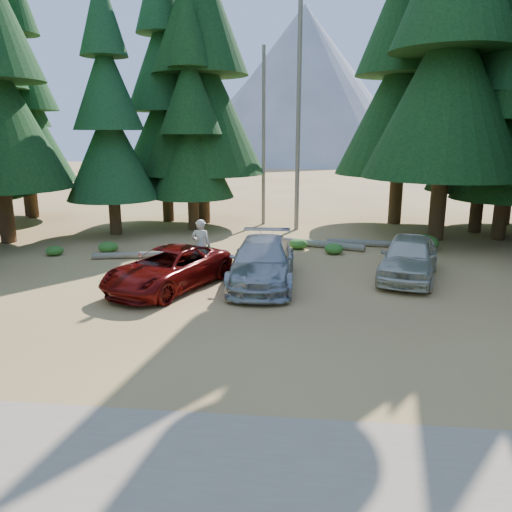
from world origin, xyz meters
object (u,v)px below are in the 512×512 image
object	(u,v)px
red_pickup	(168,269)
frisbee_player	(201,246)
silver_minivan_center	(262,262)
log_mid	(368,243)
log_left	(138,255)
log_right	(310,243)
silver_minivan_right	(409,257)

from	to	relation	value
red_pickup	frisbee_player	world-z (taller)	frisbee_player
silver_minivan_center	log_mid	xyz separation A→B (m)	(4.46, 6.50, -0.64)
log_left	log_mid	size ratio (longest dim) A/B	1.01
log_left	frisbee_player	bearing A→B (deg)	-52.73
silver_minivan_center	frisbee_player	bearing A→B (deg)	174.04
frisbee_player	log_mid	world-z (taller)	frisbee_player
frisbee_player	log_left	bearing A→B (deg)	-33.52
log_mid	log_left	bearing A→B (deg)	-155.56
log_mid	frisbee_player	bearing A→B (deg)	-130.82
log_right	frisbee_player	bearing A→B (deg)	-104.18
silver_minivan_center	frisbee_player	size ratio (longest dim) A/B	2.79
frisbee_player	log_left	xyz separation A→B (m)	(-3.43, 2.93, -1.15)
silver_minivan_right	log_right	distance (m)	6.22
red_pickup	silver_minivan_center	size ratio (longest dim) A/B	0.93
red_pickup	frisbee_player	size ratio (longest dim) A/B	2.61
red_pickup	log_right	world-z (taller)	red_pickup
silver_minivan_center	log_mid	world-z (taller)	silver_minivan_center
log_mid	log_right	size ratio (longest dim) A/B	0.73
frisbee_player	log_right	distance (m)	7.28
silver_minivan_center	log_left	size ratio (longest dim) A/B	1.41
silver_minivan_right	log_right	xyz separation A→B (m)	(-3.65, 5.00, -0.64)
silver_minivan_right	frisbee_player	size ratio (longest dim) A/B	2.42
frisbee_player	red_pickup	bearing A→B (deg)	58.47
red_pickup	log_right	size ratio (longest dim) A/B	0.97
log_left	log_mid	distance (m)	10.72
silver_minivan_right	log_left	xyz separation A→B (m)	(-11.06, 1.93, -0.67)
log_left	log_right	bearing A→B (deg)	10.18
frisbee_player	log_right	bearing A→B (deg)	-116.63
frisbee_player	log_mid	distance (m)	9.30
silver_minivan_right	log_right	world-z (taller)	silver_minivan_right
red_pickup	silver_minivan_right	world-z (taller)	silver_minivan_right
log_left	red_pickup	bearing A→B (deg)	-70.74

